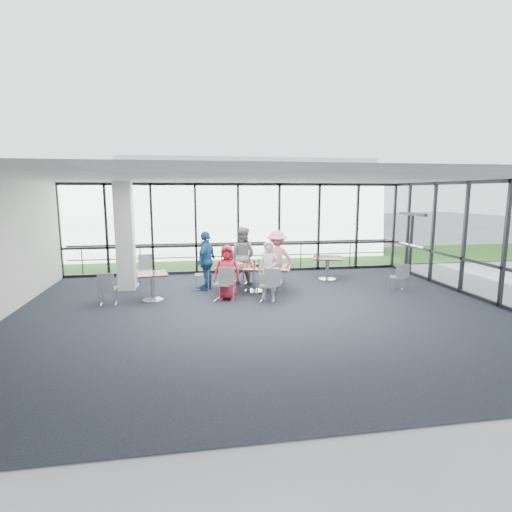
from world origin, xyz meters
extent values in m
cube|color=black|center=(0.00, 0.00, -0.01)|extent=(12.00, 10.00, 0.02)
cube|color=white|center=(0.00, 0.00, 3.20)|extent=(12.00, 10.00, 0.04)
cube|color=silver|center=(0.00, -5.00, 1.60)|extent=(12.00, 0.10, 3.20)
cube|color=white|center=(0.00, 5.00, 1.60)|extent=(12.00, 0.10, 3.20)
cube|color=white|center=(6.00, 0.00, 1.60)|extent=(0.10, 10.00, 3.20)
cube|color=black|center=(6.00, 3.75, 1.05)|extent=(0.12, 1.60, 2.10)
cube|color=silver|center=(-3.60, 3.00, 1.60)|extent=(0.50, 0.50, 3.20)
cube|color=slate|center=(0.00, 10.00, -0.02)|extent=(80.00, 70.00, 0.02)
cube|color=#295D18|center=(0.00, 8.00, 0.01)|extent=(80.00, 5.00, 0.01)
cube|color=silver|center=(4.00, 32.00, 3.00)|extent=(24.00, 10.00, 6.00)
cylinder|color=#2D2D33|center=(0.00, 5.60, 0.50)|extent=(12.00, 0.06, 0.06)
cube|color=#34110D|center=(0.11, 2.10, 0.73)|extent=(2.34, 1.73, 0.04)
cylinder|color=silver|center=(0.11, 2.10, 0.35)|extent=(0.12, 0.12, 0.71)
cylinder|color=silver|center=(0.11, 2.10, 0.01)|extent=(0.56, 0.56, 0.03)
cube|color=#34110D|center=(-2.74, 1.56, 0.73)|extent=(0.90, 0.90, 0.04)
cylinder|color=silver|center=(-2.74, 1.56, 0.35)|extent=(0.12, 0.12, 0.71)
cube|color=#34110D|center=(2.76, 3.29, 0.73)|extent=(1.19, 1.19, 0.04)
cylinder|color=silver|center=(2.76, 3.29, 0.35)|extent=(0.12, 0.12, 0.71)
imported|color=red|center=(-0.75, 1.40, 0.74)|extent=(0.79, 0.59, 1.49)
imported|color=beige|center=(0.32, 1.02, 0.81)|extent=(0.73, 0.67, 1.62)
imported|color=slate|center=(-0.09, 3.18, 0.90)|extent=(1.03, 0.93, 1.80)
imported|color=pink|center=(0.93, 2.79, 0.86)|extent=(1.17, 0.70, 1.71)
imported|color=#1F5087|center=(-1.25, 2.58, 0.88)|extent=(0.97, 1.17, 1.75)
cylinder|color=white|center=(-0.50, 1.87, 0.76)|extent=(0.26, 0.26, 0.01)
cylinder|color=white|center=(0.60, 1.60, 0.76)|extent=(0.28, 0.28, 0.01)
cylinder|color=white|center=(-0.28, 2.63, 0.76)|extent=(0.25, 0.25, 0.01)
cylinder|color=white|center=(0.68, 2.29, 0.76)|extent=(0.25, 0.25, 0.01)
cylinder|color=white|center=(-0.67, 2.39, 0.76)|extent=(0.25, 0.25, 0.01)
cylinder|color=white|center=(-0.19, 1.90, 0.82)|extent=(0.07, 0.07, 0.13)
cylinder|color=white|center=(0.34, 1.81, 0.82)|extent=(0.07, 0.07, 0.15)
cylinder|color=white|center=(0.26, 2.29, 0.81)|extent=(0.06, 0.06, 0.13)
cylinder|color=white|center=(-0.64, 2.22, 0.81)|extent=(0.06, 0.06, 0.13)
cube|color=silver|center=(-0.13, 1.68, 0.75)|extent=(0.34, 0.29, 0.00)
cube|color=silver|center=(0.82, 1.51, 0.75)|extent=(0.32, 0.33, 0.00)
cube|color=silver|center=(0.40, 2.49, 0.75)|extent=(0.36, 0.29, 0.00)
cube|color=black|center=(0.22, 2.17, 0.77)|extent=(0.10, 0.07, 0.04)
cylinder|color=#AD1112|center=(0.12, 2.15, 0.84)|extent=(0.06, 0.06, 0.18)
cylinder|color=#1E6A1F|center=(0.25, 2.11, 0.85)|extent=(0.05, 0.05, 0.20)
camera|label=1|loc=(-1.72, -9.15, 2.89)|focal=28.00mm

